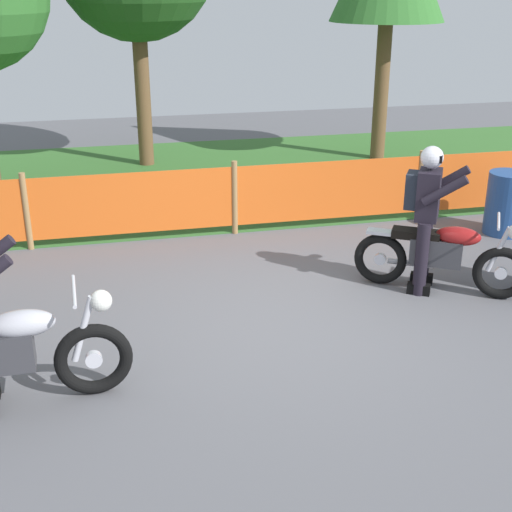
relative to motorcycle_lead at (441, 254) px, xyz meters
The scene contains 7 objects.
ground 1.99m from the motorcycle_lead, behind, with size 24.00×24.00×0.02m, color #5B5B60.
grass_verge 5.79m from the motorcycle_lead, 109.43° to the left, with size 24.00×6.01×0.01m, color #386B2D.
barrier_fence 3.11m from the motorcycle_lead, 128.19° to the left, with size 11.24×0.08×1.05m.
motorcycle_lead is the anchor object (origin of this frame).
motorcycle_trailing 4.81m from the motorcycle_lead, 163.82° to the right, with size 2.13×0.63×1.01m.
rider_lead 0.54m from the motorcycle_lead, 149.38° to the left, with size 0.79×0.71×1.69m.
spare_drum 2.42m from the motorcycle_lead, 41.60° to the left, with size 0.58×0.58×0.88m, color navy.
Camera 1 is at (-1.78, -6.43, 3.38)m, focal length 48.83 mm.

